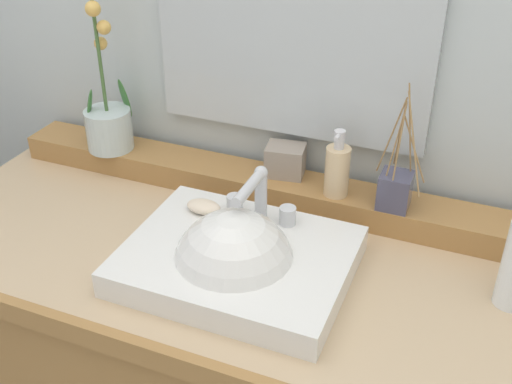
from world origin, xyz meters
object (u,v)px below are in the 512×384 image
Objects in this scene: potted_plant at (108,117)px; soap_dispenser at (337,169)px; sink_basin at (236,265)px; trinket_box at (285,160)px; reed_diffuser at (395,188)px; soap_bar at (204,207)px.

soap_dispenser is at bearing -0.20° from potted_plant.
soap_dispenser reaches higher than sink_basin.
trinket_box is at bearing 5.06° from potted_plant.
sink_basin is 1.06× the size of potted_plant.
reed_diffuser is at bearing 47.84° from sink_basin.
potted_plant is 0.42m from trinket_box.
soap_bar is 0.22m from trinket_box.
soap_bar is 0.27× the size of reed_diffuser.
reed_diffuser reaches higher than trinket_box.
sink_basin is at bearing -132.16° from reed_diffuser.
trinket_box is (-0.01, 0.29, 0.07)m from sink_basin.
soap_bar is 0.18× the size of potted_plant.
reed_diffuser is (0.12, -0.00, -0.02)m from soap_dispenser.
soap_dispenser is (0.22, 0.16, 0.05)m from soap_bar.
sink_basin reaches higher than soap_bar.
reed_diffuser is at bearing -0.34° from potted_plant.
potted_plant reaches higher than soap_dispenser.
sink_basin is 5.78× the size of soap_bar.
soap_bar is at bearing -144.42° from soap_dispenser.
reed_diffuser is at bearing -0.95° from soap_dispenser.
potted_plant is 4.71× the size of trinket_box.
sink_basin is 0.30m from trinket_box.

